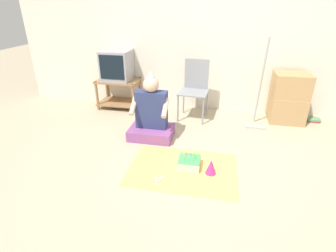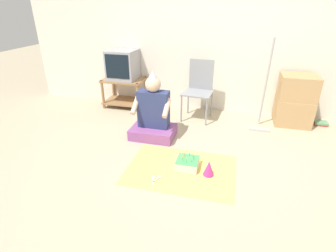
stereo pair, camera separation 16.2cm
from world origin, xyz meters
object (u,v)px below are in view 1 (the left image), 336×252
(cardboard_box_stack, at_px, (288,98))
(party_hat_blue, at_px, (211,167))
(person_seated, at_px, (151,116))
(folding_chair, at_px, (195,86))
(tv, at_px, (117,65))
(birthday_cake, at_px, (189,163))
(book_pile, at_px, (313,120))
(dust_mop, at_px, (258,102))

(cardboard_box_stack, relative_size, party_hat_blue, 4.38)
(person_seated, distance_m, party_hat_blue, 1.12)
(folding_chair, bearing_deg, tv, 172.93)
(birthday_cake, bearing_deg, folding_chair, 94.44)
(book_pile, bearing_deg, person_seated, -157.10)
(tv, relative_size, dust_mop, 0.37)
(dust_mop, xyz_separation_m, birthday_cake, (-0.82, -1.25, -0.32))
(person_seated, bearing_deg, folding_chair, 59.09)
(birthday_cake, bearing_deg, party_hat_blue, -17.50)
(dust_mop, distance_m, book_pile, 1.03)
(dust_mop, relative_size, birthday_cake, 5.34)
(dust_mop, distance_m, person_seated, 1.54)
(cardboard_box_stack, relative_size, book_pile, 3.98)
(tv, bearing_deg, birthday_cake, -48.51)
(tv, relative_size, folding_chair, 0.53)
(dust_mop, bearing_deg, cardboard_box_stack, 34.88)
(person_seated, bearing_deg, book_pile, 22.90)
(birthday_cake, bearing_deg, tv, 131.49)
(dust_mop, height_order, party_hat_blue, dust_mop)
(tv, xyz_separation_m, folding_chair, (1.31, -0.16, -0.22))
(folding_chair, relative_size, dust_mop, 0.70)
(cardboard_box_stack, bearing_deg, dust_mop, -145.12)
(tv, bearing_deg, cardboard_box_stack, -0.61)
(birthday_cake, bearing_deg, cardboard_box_stack, 50.62)
(person_seated, relative_size, party_hat_blue, 5.36)
(tv, height_order, dust_mop, dust_mop)
(cardboard_box_stack, xyz_separation_m, dust_mop, (-0.47, -0.33, 0.02))
(person_seated, xyz_separation_m, party_hat_blue, (0.84, -0.71, -0.21))
(dust_mop, xyz_separation_m, party_hat_blue, (-0.58, -1.32, -0.29))
(cardboard_box_stack, bearing_deg, birthday_cake, -129.38)
(tv, relative_size, person_seated, 0.53)
(cardboard_box_stack, relative_size, birthday_cake, 3.07)
(book_pile, xyz_separation_m, party_hat_blue, (-1.48, -1.69, 0.06))
(book_pile, height_order, party_hat_blue, party_hat_blue)
(tv, bearing_deg, book_pile, 0.21)
(folding_chair, xyz_separation_m, party_hat_blue, (0.36, -1.52, -0.42))
(tv, height_order, book_pile, tv)
(folding_chair, height_order, party_hat_blue, folding_chair)
(dust_mop, relative_size, party_hat_blue, 7.62)
(tv, xyz_separation_m, person_seated, (0.83, -0.97, -0.43))
(person_seated, bearing_deg, party_hat_blue, -40.49)
(folding_chair, xyz_separation_m, person_seated, (-0.48, -0.80, -0.21))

